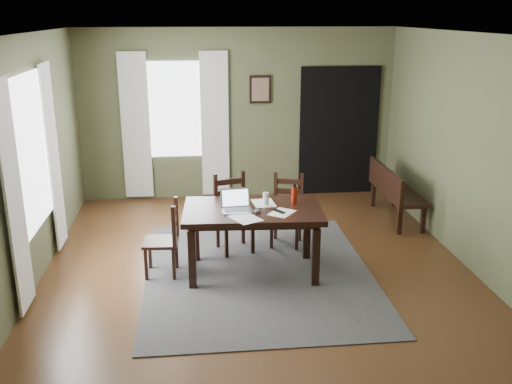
{
  "coord_description": "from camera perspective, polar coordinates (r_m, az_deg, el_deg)",
  "views": [
    {
      "loc": [
        -0.67,
        -6.03,
        2.91
      ],
      "look_at": [
        0.0,
        0.3,
        0.9
      ],
      "focal_mm": 40.0,
      "sensor_mm": 36.0,
      "label": 1
    }
  ],
  "objects": [
    {
      "name": "laptop",
      "position": [
        6.4,
        -1.99,
        -1.27
      ],
      "size": [
        0.36,
        0.29,
        0.23
      ],
      "rotation": [
        0.0,
        0.0,
        0.09
      ],
      "color": "#B7B7BC",
      "rests_on": "dining_table"
    },
    {
      "name": "curtain_left_near",
      "position": [
        5.95,
        -23.06,
        -0.65
      ],
      "size": [
        0.03,
        0.48,
        2.3
      ],
      "color": "silver",
      "rests_on": "ground"
    },
    {
      "name": "drinking_glass",
      "position": [
        6.54,
        0.99,
        -0.69
      ],
      "size": [
        0.08,
        0.08,
        0.15
      ],
      "primitive_type": "cylinder",
      "rotation": [
        0.0,
        0.0,
        -0.16
      ],
      "color": "silver",
      "rests_on": "dining_table"
    },
    {
      "name": "bench",
      "position": [
        8.52,
        13.57,
        0.36
      ],
      "size": [
        0.45,
        1.39,
        0.78
      ],
      "rotation": [
        0.0,
        0.0,
        1.57
      ],
      "color": "black",
      "rests_on": "ground"
    },
    {
      "name": "ground",
      "position": [
        6.74,
        0.27,
        -8.13
      ],
      "size": [
        5.0,
        6.0,
        0.01
      ],
      "color": "#492C16"
    },
    {
      "name": "doorway_back",
      "position": [
        9.48,
        8.29,
        6.03
      ],
      "size": [
        1.3,
        0.03,
        2.1
      ],
      "color": "black",
      "rests_on": "ground"
    },
    {
      "name": "computer_mouse",
      "position": [
        6.32,
        0.09,
        -1.93
      ],
      "size": [
        0.06,
        0.09,
        0.03
      ],
      "primitive_type": "cube",
      "rotation": [
        0.0,
        0.0,
        0.18
      ],
      "color": "#3F3F42",
      "rests_on": "dining_table"
    },
    {
      "name": "chair_back_right",
      "position": [
        7.4,
        3.1,
        -1.92
      ],
      "size": [
        0.5,
        0.5,
        0.92
      ],
      "rotation": [
        0.0,
        0.0,
        -0.29
      ],
      "color": "black",
      "rests_on": "rug"
    },
    {
      "name": "chair_end",
      "position": [
        6.61,
        -9.1,
        -4.73
      ],
      "size": [
        0.41,
        0.41,
        0.88
      ],
      "rotation": [
        0.0,
        0.0,
        -1.64
      ],
      "color": "black",
      "rests_on": "rug"
    },
    {
      "name": "room_shell",
      "position": [
        6.17,
        0.3,
        7.18
      ],
      "size": [
        5.02,
        6.02,
        2.71
      ],
      "color": "#505537",
      "rests_on": "ground"
    },
    {
      "name": "tv_remote",
      "position": [
        6.34,
        2.29,
        -1.94
      ],
      "size": [
        0.13,
        0.16,
        0.02
      ],
      "primitive_type": "cube",
      "rotation": [
        0.0,
        0.0,
        0.59
      ],
      "color": "black",
      "rests_on": "dining_table"
    },
    {
      "name": "dining_table",
      "position": [
        6.48,
        -0.32,
        -2.46
      ],
      "size": [
        1.61,
        1.03,
        0.78
      ],
      "rotation": [
        0.0,
        0.0,
        -0.06
      ],
      "color": "black",
      "rests_on": "rug"
    },
    {
      "name": "paper_c",
      "position": [
        6.62,
        0.77,
        -1.11
      ],
      "size": [
        0.27,
        0.34,
        0.0
      ],
      "primitive_type": "cube",
      "rotation": [
        0.0,
        0.0,
        0.09
      ],
      "color": "white",
      "rests_on": "dining_table"
    },
    {
      "name": "chair_back_left",
      "position": [
        7.2,
        -2.29,
        -2.21
      ],
      "size": [
        0.53,
        0.53,
        0.98
      ],
      "rotation": [
        0.0,
        0.0,
        0.27
      ],
      "color": "black",
      "rests_on": "rug"
    },
    {
      "name": "paper_b",
      "position": [
        6.32,
        2.6,
        -2.07
      ],
      "size": [
        0.35,
        0.37,
        0.0
      ],
      "primitive_type": "cube",
      "rotation": [
        0.0,
        0.0,
        -0.64
      ],
      "color": "white",
      "rests_on": "dining_table"
    },
    {
      "name": "curtain_back_left",
      "position": [
        9.19,
        -11.94,
        6.41
      ],
      "size": [
        0.44,
        0.03,
        2.3
      ],
      "color": "silver",
      "rests_on": "ground"
    },
    {
      "name": "paper_e",
      "position": [
        6.14,
        -1.06,
        -2.65
      ],
      "size": [
        0.38,
        0.42,
        0.0
      ],
      "primitive_type": "cube",
      "rotation": [
        0.0,
        0.0,
        0.49
      ],
      "color": "white",
      "rests_on": "dining_table"
    },
    {
      "name": "curtain_back_right",
      "position": [
        9.14,
        -4.14,
        6.69
      ],
      "size": [
        0.44,
        0.03,
        2.3
      ],
      "color": "silver",
      "rests_on": "ground"
    },
    {
      "name": "window_left",
      "position": [
        6.65,
        -21.62,
        3.58
      ],
      "size": [
        0.01,
        1.3,
        1.7
      ],
      "color": "white",
      "rests_on": "ground"
    },
    {
      "name": "window_back",
      "position": [
        9.13,
        -8.12,
        8.14
      ],
      "size": [
        1.0,
        0.01,
        1.5
      ],
      "color": "white",
      "rests_on": "ground"
    },
    {
      "name": "rug",
      "position": [
        6.73,
        0.27,
        -8.05
      ],
      "size": [
        2.6,
        3.2,
        0.01
      ],
      "color": "#3A3A3A",
      "rests_on": "ground"
    },
    {
      "name": "framed_picture",
      "position": [
        9.13,
        0.43,
        10.22
      ],
      "size": [
        0.34,
        0.03,
        0.44
      ],
      "color": "black",
      "rests_on": "ground"
    },
    {
      "name": "curtain_left_far",
      "position": [
        7.47,
        -19.6,
        3.26
      ],
      "size": [
        0.03,
        0.48,
        2.3
      ],
      "color": "silver",
      "rests_on": "ground"
    },
    {
      "name": "water_bottle",
      "position": [
        6.6,
        3.83,
        -0.26
      ],
      "size": [
        0.08,
        0.08,
        0.23
      ],
      "rotation": [
        0.0,
        0.0,
        0.18
      ],
      "color": "#B3240D",
      "rests_on": "dining_table"
    }
  ]
}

